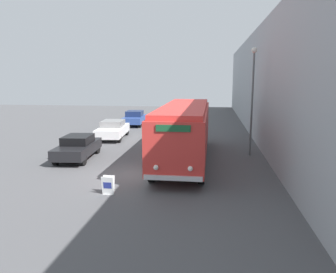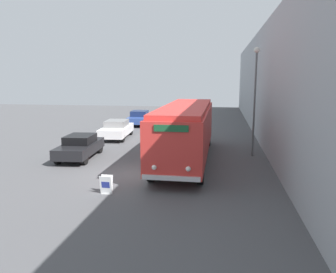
# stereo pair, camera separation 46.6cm
# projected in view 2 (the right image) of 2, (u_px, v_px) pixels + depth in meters

# --- Properties ---
(ground_plane) EXTENTS (80.00, 80.00, 0.00)m
(ground_plane) POSITION_uv_depth(u_px,v_px,m) (137.00, 175.00, 16.42)
(ground_plane) COLOR #4C4C4F
(building_wall_right) EXTENTS (0.30, 60.00, 8.61)m
(building_wall_right) POSITION_uv_depth(u_px,v_px,m) (263.00, 85.00, 24.25)
(building_wall_right) COLOR #9EA3A8
(building_wall_right) RESTS_ON ground_plane
(vintage_bus) EXTENTS (2.63, 11.62, 3.27)m
(vintage_bus) POSITION_uv_depth(u_px,v_px,m) (186.00, 129.00, 19.13)
(vintage_bus) COLOR black
(vintage_bus) RESTS_ON ground_plane
(sign_board) EXTENTS (0.50, 0.30, 0.80)m
(sign_board) POSITION_uv_depth(u_px,v_px,m) (106.00, 185.00, 13.73)
(sign_board) COLOR gray
(sign_board) RESTS_ON ground_plane
(streetlamp) EXTENTS (0.36, 0.36, 6.62)m
(streetlamp) POSITION_uv_depth(u_px,v_px,m) (255.00, 87.00, 19.77)
(streetlamp) COLOR #595E60
(streetlamp) RESTS_ON ground_plane
(parked_car_near) EXTENTS (2.14, 4.47, 1.41)m
(parked_car_near) POSITION_uv_depth(u_px,v_px,m) (80.00, 146.00, 19.81)
(parked_car_near) COLOR black
(parked_car_near) RESTS_ON ground_plane
(parked_car_mid) EXTENTS (2.30, 4.81, 1.45)m
(parked_car_mid) POSITION_uv_depth(u_px,v_px,m) (117.00, 129.00, 26.41)
(parked_car_mid) COLOR black
(parked_car_mid) RESTS_ON ground_plane
(parked_car_far) EXTENTS (2.08, 4.33, 1.50)m
(parked_car_far) POSITION_uv_depth(u_px,v_px,m) (139.00, 118.00, 33.64)
(parked_car_far) COLOR black
(parked_car_far) RESTS_ON ground_plane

